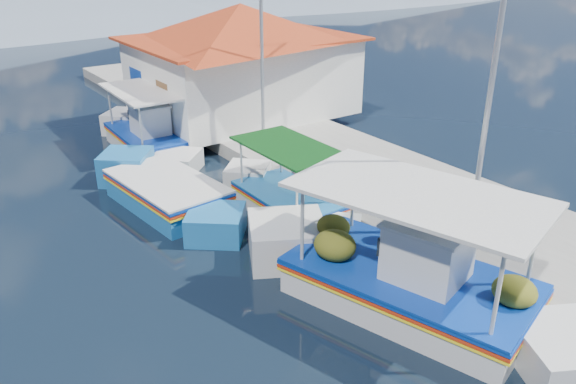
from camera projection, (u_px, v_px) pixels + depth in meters
quay at (388, 188)px, 17.48m from camera, size 5.00×44.00×0.50m
bollards at (353, 201)px, 15.65m from camera, size 0.20×17.20×0.30m
main_caique at (407, 281)px, 12.15m from camera, size 4.26×8.61×2.96m
caique_green_canopy at (287, 202)px, 16.35m from camera, size 1.85×6.08×2.27m
caique_blue_hull at (167, 195)px, 16.78m from camera, size 2.53×7.09×1.27m
caique_far at (149, 138)px, 21.19m from camera, size 2.28×7.19×2.52m
harbor_building at (242, 58)px, 23.32m from camera, size 10.49×10.49×4.40m
lamp_post_near at (485, 110)px, 12.30m from camera, size 1.21×0.14×6.00m
lamp_post_far at (259, 49)px, 19.00m from camera, size 1.21×0.14×6.00m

